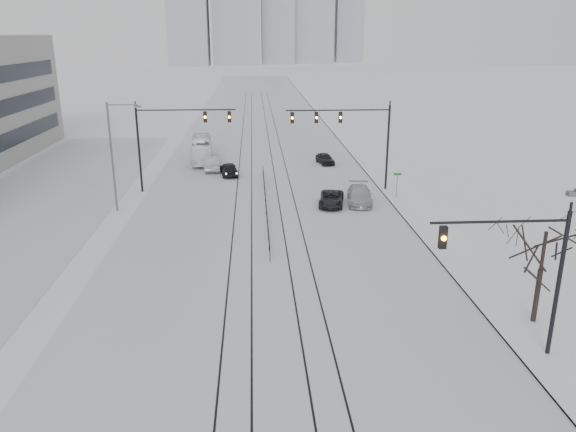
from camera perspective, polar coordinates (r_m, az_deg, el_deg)
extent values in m
cube|color=silver|center=(77.14, -2.82, 7.40)|extent=(22.00, 260.00, 0.02)
cube|color=white|center=(78.46, 7.18, 7.52)|extent=(5.00, 260.00, 0.16)
cube|color=gray|center=(78.05, 5.39, 7.51)|extent=(0.10, 260.00, 0.12)
cube|color=silver|center=(56.10, -23.30, 1.91)|extent=(14.00, 60.00, 0.03)
cube|color=black|center=(57.61, -5.11, 3.73)|extent=(0.10, 180.00, 0.01)
cube|color=black|center=(57.59, -3.71, 3.75)|extent=(0.10, 180.00, 0.01)
cube|color=black|center=(57.62, -1.32, 3.80)|extent=(0.10, 180.00, 0.01)
cube|color=black|center=(57.69, 0.07, 3.82)|extent=(0.10, 180.00, 0.01)
cube|color=#9298A0|center=(277.68, -10.19, 20.47)|extent=(18.00, 18.00, 55.00)
cube|color=#9298A0|center=(292.29, -1.06, 19.90)|extent=(16.00, 16.00, 48.00)
cube|color=#9298A0|center=(312.07, 6.19, 18.95)|extent=(14.00, 14.00, 40.00)
cylinder|color=black|center=(27.69, 25.74, -6.49)|extent=(0.20, 0.20, 7.00)
cylinder|color=black|center=(25.29, 20.73, -0.54)|extent=(6.00, 0.12, 0.12)
cube|color=black|center=(24.62, 15.46, -2.10)|extent=(0.32, 0.24, 1.00)
sphere|color=orange|center=(24.50, 15.56, -2.21)|extent=(0.22, 0.22, 0.22)
cylinder|color=black|center=(53.30, 10.08, 6.74)|extent=(0.20, 0.20, 8.00)
cylinder|color=black|center=(51.82, 5.09, 10.66)|extent=(9.50, 0.12, 0.12)
cube|color=black|center=(51.46, 0.43, 9.95)|extent=(0.32, 0.24, 1.00)
sphere|color=orange|center=(51.32, 0.44, 9.93)|extent=(0.22, 0.22, 0.22)
cube|color=black|center=(51.65, 2.90, 9.96)|extent=(0.32, 0.24, 1.00)
sphere|color=orange|center=(51.52, 2.92, 9.94)|extent=(0.22, 0.22, 0.22)
cube|color=black|center=(51.94, 5.35, 9.95)|extent=(0.32, 0.24, 1.00)
sphere|color=orange|center=(51.81, 5.37, 9.93)|extent=(0.22, 0.22, 0.22)
cylinder|color=black|center=(53.86, -14.90, 6.53)|extent=(0.20, 0.20, 8.00)
cylinder|color=black|center=(52.59, -10.32, 10.56)|extent=(9.00, 0.12, 0.12)
cube|color=black|center=(52.37, -5.98, 10.00)|extent=(0.32, 0.24, 1.00)
sphere|color=orange|center=(52.23, -5.98, 9.98)|extent=(0.22, 0.22, 0.22)
cube|color=black|center=(52.51, -8.41, 9.92)|extent=(0.32, 0.24, 1.00)
sphere|color=orange|center=(52.37, -8.43, 9.90)|extent=(0.22, 0.22, 0.22)
cube|color=#595B60|center=(22.75, 27.05, 2.04)|extent=(0.50, 0.25, 0.18)
cylinder|color=#595B60|center=(48.24, -17.43, 5.63)|extent=(0.16, 0.16, 9.00)
cylinder|color=#595B60|center=(47.29, -16.49, 10.78)|extent=(2.40, 0.10, 0.10)
cube|color=#595B60|center=(47.06, -15.02, 10.69)|extent=(0.50, 0.25, 0.18)
cylinder|color=black|center=(31.23, 23.94, -7.53)|extent=(0.26, 0.26, 3.00)
cylinder|color=black|center=(30.39, 24.47, -3.69)|extent=(0.18, 0.18, 2.50)
cube|color=black|center=(47.70, -2.29, 1.92)|extent=(0.06, 24.00, 0.06)
cube|color=black|center=(47.81, -2.29, 1.46)|extent=(0.06, 24.00, 0.06)
cylinder|color=#595B60|center=(51.15, 11.00, 3.00)|extent=(0.06, 0.06, 2.40)
cube|color=#0C4C19|center=(50.89, 11.07, 4.19)|extent=(0.70, 0.04, 0.18)
imported|color=black|center=(59.26, -6.02, 4.77)|extent=(2.26, 4.28, 1.39)
imported|color=#ACAEB4|center=(61.93, -7.65, 5.37)|extent=(1.85, 4.85, 1.58)
imported|color=black|center=(48.56, 4.43, 1.75)|extent=(2.79, 4.68, 1.22)
imported|color=#AAACB2|center=(49.47, 7.28, 2.11)|extent=(2.63, 5.22, 1.45)
imported|color=black|center=(64.48, 3.79, 5.83)|extent=(2.13, 3.81, 1.22)
imported|color=white|center=(66.43, -8.79, 6.66)|extent=(2.93, 9.74, 2.67)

